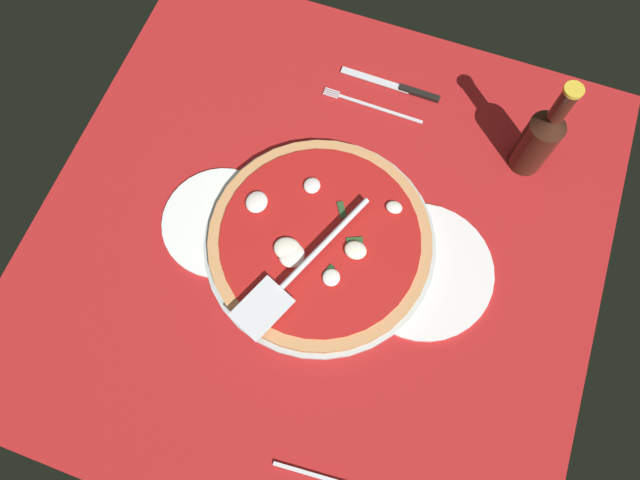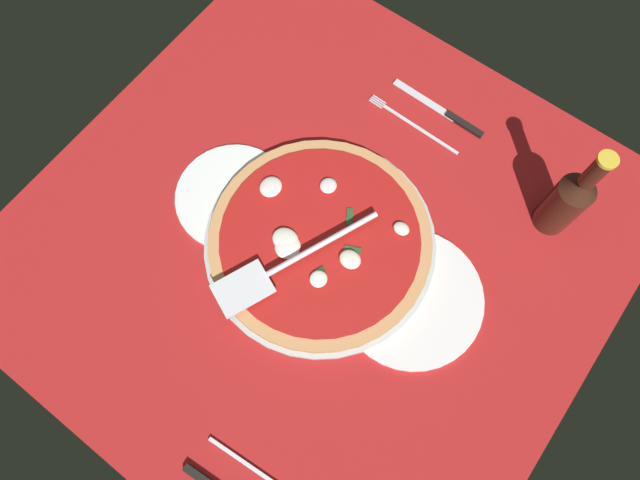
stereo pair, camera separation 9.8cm
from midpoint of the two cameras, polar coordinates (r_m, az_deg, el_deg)
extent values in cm
cube|color=#A81C1D|center=(101.04, 2.65, -0.45)|extent=(96.87, 96.87, 0.80)
cube|color=white|center=(112.97, -21.48, 5.46)|extent=(8.81, 8.81, 0.10)
cube|color=white|center=(116.21, -15.65, 11.94)|extent=(8.81, 8.81, 0.10)
cube|color=silver|center=(121.93, -10.01, 17.83)|extent=(8.81, 8.81, 0.10)
cube|color=white|center=(107.88, -21.40, -0.44)|extent=(8.81, 8.81, 0.10)
cube|color=white|center=(109.86, -15.33, 6.52)|extent=(8.81, 8.81, 0.10)
cube|color=white|center=(114.55, -9.46, 12.99)|extent=(8.81, 8.81, 0.10)
cube|color=white|center=(121.63, -3.91, 18.72)|extent=(8.81, 8.81, 0.10)
cube|color=white|center=(104.04, -21.31, -6.85)|extent=(8.81, 8.81, 0.10)
cube|color=white|center=(104.62, -14.98, 0.48)|extent=(8.81, 8.81, 0.10)
cube|color=silver|center=(108.11, -8.88, 7.53)|extent=(8.81, 8.81, 0.10)
cube|color=white|center=(114.23, -3.12, 13.91)|extent=(8.81, 8.81, 0.10)
cube|color=white|center=(122.60, 2.22, 19.41)|extent=(8.81, 8.81, 0.10)
cube|color=white|center=(101.59, -21.22, -13.66)|extent=(8.81, 8.81, 0.10)
cube|color=white|center=(100.66, -14.60, -6.10)|extent=(8.81, 8.81, 0.10)
cube|color=white|center=(102.78, -8.24, 1.45)|extent=(8.81, 8.81, 0.10)
cube|color=white|center=(107.77, -2.27, 8.47)|extent=(8.81, 8.81, 0.10)
cube|color=white|center=(115.27, 3.23, 14.66)|extent=(8.81, 8.81, 0.10)
cube|color=white|center=(124.81, 8.23, 19.89)|extent=(8.81, 8.81, 0.10)
cube|color=white|center=(98.12, -14.18, -13.12)|extent=(8.81, 8.81, 0.10)
cube|color=white|center=(98.74, -7.54, -5.22)|extent=(8.81, 8.81, 0.10)
cube|color=white|center=(102.42, -1.34, 2.41)|extent=(8.81, 8.81, 0.10)
cube|color=silver|center=(108.87, 4.33, 9.30)|extent=(8.81, 8.81, 0.10)
cube|color=white|center=(117.62, 9.44, 15.22)|extent=(8.81, 8.81, 0.10)
cube|color=silver|center=(97.13, -13.72, -20.40)|extent=(8.81, 8.81, 0.10)
cube|color=white|center=(96.15, -6.78, -12.35)|extent=(8.81, 8.81, 0.10)
cube|color=white|center=(98.37, -0.34, -4.24)|extent=(8.81, 8.81, 0.10)
cube|color=white|center=(103.58, 5.51, 3.33)|extent=(8.81, 8.81, 0.10)
cube|color=silver|center=(111.35, 10.73, 9.98)|extent=(8.81, 8.81, 0.10)
cube|color=white|center=(121.21, 15.36, 15.59)|extent=(8.81, 8.81, 0.10)
cube|color=white|center=(95.14, -5.94, -19.75)|extent=(8.81, 8.81, 0.10)
cube|color=white|center=(95.78, 0.75, -11.36)|extent=(8.81, 8.81, 0.10)
cube|color=white|center=(99.57, 6.78, -3.21)|extent=(8.81, 8.81, 0.10)
cube|color=white|center=(106.19, 12.12, 4.17)|extent=(8.81, 8.81, 0.10)
cube|color=white|center=(115.14, 16.81, 10.51)|extent=(8.81, 8.81, 0.10)
cube|color=white|center=(94.76, 1.95, -18.74)|extent=(8.81, 8.81, 0.10)
cube|color=white|center=(97.01, 8.16, -10.19)|extent=(8.81, 8.81, 0.10)
cube|color=white|center=(102.28, 13.61, -2.17)|extent=(8.81, 8.81, 0.10)
cube|color=white|center=(110.15, 18.36, 4.91)|extent=(8.81, 8.81, 0.10)
cube|color=silver|center=(120.11, 22.46, 10.90)|extent=(8.81, 8.81, 0.10)
cube|color=white|center=(96.01, 9.66, -17.42)|extent=(8.81, 8.81, 0.10)
cube|color=white|center=(99.79, 15.22, -8.90)|extent=(8.81, 8.81, 0.10)
cube|color=white|center=(106.39, 20.00, -1.16)|extent=(8.81, 8.81, 0.10)
cube|color=white|center=(115.33, 24.11, 5.54)|extent=(8.81, 8.81, 0.10)
cube|color=white|center=(98.82, 16.94, -15.87)|extent=(8.81, 8.81, 0.10)
cube|color=white|center=(104.00, 21.75, -7.59)|extent=(8.81, 8.81, 0.10)
cube|color=silver|center=(111.75, 25.84, -0.23)|extent=(8.81, 8.81, 0.10)
cube|color=white|center=(121.57, 29.32, 6.06)|extent=(8.81, 8.81, 0.10)
cube|color=white|center=(103.07, 23.61, -14.22)|extent=(8.81, 8.81, 0.10)
cube|color=white|center=(109.47, 27.66, -6.31)|extent=(8.81, 8.81, 0.10)
cube|color=white|center=(118.18, 31.09, 0.61)|extent=(8.81, 8.81, 0.10)
cylinder|color=#ACBABE|center=(99.75, 2.79, -0.70)|extent=(40.05, 40.05, 1.18)
cylinder|color=white|center=(103.51, -5.92, 3.91)|extent=(20.62, 20.62, 1.00)
cylinder|color=white|center=(99.00, 11.76, -6.02)|extent=(24.47, 24.47, 1.00)
cylinder|color=tan|center=(98.48, 2.83, -0.44)|extent=(38.30, 38.30, 1.50)
cylinder|color=#AF1816|center=(97.64, 2.85, -0.27)|extent=(34.35, 34.35, 0.30)
ellipsoid|color=white|center=(94.84, 2.79, -4.28)|extent=(2.90, 3.02, 0.92)
ellipsoid|color=white|center=(96.27, -0.34, -1.05)|extent=(4.33, 4.48, 1.17)
ellipsoid|color=white|center=(96.66, -0.57, -0.33)|extent=(4.64, 4.02, 1.24)
ellipsoid|color=white|center=(99.21, 10.84, 0.72)|extent=(2.85, 2.34, 1.01)
ellipsoid|color=white|center=(95.95, 5.90, -2.32)|extent=(3.74, 3.26, 1.39)
ellipsoid|color=white|center=(100.47, -2.13, 4.90)|extent=(3.76, 4.12, 1.13)
ellipsoid|color=silver|center=(100.79, 3.60, 5.01)|extent=(2.91, 3.05, 0.97)
cube|color=#153B19|center=(95.52, 2.76, -3.53)|extent=(1.59, 2.26, 0.30)
cube|color=#274922|center=(97.02, 6.08, -1.48)|extent=(3.21, 2.54, 0.30)
cube|color=#264A25|center=(99.11, 5.76, 1.91)|extent=(2.59, 3.21, 0.30)
cube|color=silver|center=(93.49, -4.69, -5.23)|extent=(9.39, 10.80, 0.30)
cylinder|color=silver|center=(95.21, 3.20, -0.76)|extent=(9.08, 19.68, 1.00)
cube|color=silver|center=(94.11, -3.18, -22.21)|extent=(17.39, 1.99, 0.25)
cube|color=white|center=(113.40, 13.15, 11.15)|extent=(19.44, 13.14, 0.60)
cube|color=silver|center=(111.51, 12.40, 10.30)|extent=(16.71, 0.90, 0.25)
cube|color=silver|center=(113.61, 8.40, 13.27)|extent=(3.00, 0.27, 0.25)
cube|color=silver|center=(113.38, 8.27, 13.13)|extent=(3.00, 0.27, 0.25)
cube|color=silver|center=(113.16, 8.14, 12.98)|extent=(3.00, 0.27, 0.25)
cube|color=silver|center=(112.93, 8.01, 12.84)|extent=(3.00, 0.27, 0.25)
cube|color=black|center=(113.77, 16.50, 10.59)|extent=(7.92, 1.34, 0.80)
cube|color=silver|center=(115.05, 12.74, 13.02)|extent=(13.85, 1.65, 0.25)
cylinder|color=#371C12|center=(106.11, 25.26, 2.70)|extent=(6.13, 6.13, 12.49)
cone|color=#371C12|center=(99.78, 27.04, 4.39)|extent=(6.13, 6.13, 2.95)
cylinder|color=#371C12|center=(95.88, 28.29, 5.57)|extent=(2.67, 2.67, 6.81)
cylinder|color=gold|center=(92.98, 29.32, 6.53)|extent=(3.08, 3.08, 0.60)
camera|label=1|loc=(0.05, -87.11, 7.90)|focal=32.41mm
camera|label=2|loc=(0.05, 92.89, -7.90)|focal=32.41mm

